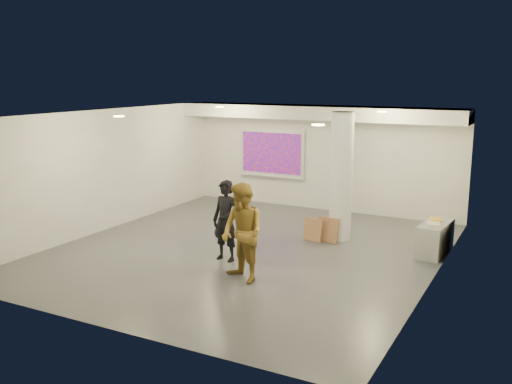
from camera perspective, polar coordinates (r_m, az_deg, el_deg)
The scene contains 20 objects.
floor at distance 12.71m, azimuth -0.84°, elevation -5.85°, with size 8.00×9.00×0.01m, color #3C3E44.
ceiling at distance 12.15m, azimuth -0.88°, elevation 7.77°, with size 8.00×9.00×0.01m, color white.
wall_back at distance 16.39m, azimuth 6.69°, elevation 3.41°, with size 8.00×0.01×3.00m, color silver.
wall_front at distance 8.76m, azimuth -15.10°, elevation -4.11°, with size 8.00×0.01×3.00m, color silver.
wall_left at distance 14.66m, azimuth -14.74°, elevation 2.14°, with size 0.01×9.00×3.00m, color silver.
wall_right at distance 11.05m, azimuth 17.69°, elevation -1.04°, with size 0.01×9.00×3.00m, color silver.
soffit_band at distance 15.74m, azimuth 6.07°, elevation 7.92°, with size 8.00×1.10×0.36m, color silver.
downlight_nw at distance 15.42m, azimuth -3.66°, elevation 8.48°, with size 0.22×0.22×0.02m, color #EBD277.
downlight_ne at distance 13.66m, azimuth 12.48°, elevation 7.84°, with size 0.22×0.22×0.02m, color #EBD277.
downlight_sw at distance 12.18m, azimuth -13.55°, elevation 7.37°, with size 0.22×0.22×0.02m, color #EBD277.
downlight_se at distance 9.87m, azimuth 6.24°, elevation 6.69°, with size 0.22×0.22×0.02m, color #EBD277.
column at distance 13.37m, azimuth 8.51°, elevation 1.52°, with size 0.52×0.52×3.00m, color white.
projection_screen at distance 16.97m, azimuth 1.58°, elevation 3.86°, with size 2.10×0.13×1.42m.
credenza at distance 12.93m, azimuth 17.45°, elevation -4.48°, with size 0.50×1.20×0.70m, color gray.
papers_stack at distance 12.75m, azimuth 17.33°, elevation -3.03°, with size 0.26×0.33×0.02m, color silver.
postit_pad at distance 13.11m, azimuth 17.56°, elevation -2.62°, with size 0.23×0.32×0.03m, color gold.
cardboard_back at distance 13.37m, azimuth 7.21°, elevation -3.77°, with size 0.53×0.05×0.58m, color #946540.
cardboard_front at distance 13.41m, azimuth 5.74°, elevation -3.78°, with size 0.49×0.05×0.54m, color #946540.
woman at distance 11.85m, azimuth -3.04°, elevation -2.89°, with size 0.62×0.41×1.70m, color black.
man at distance 10.62m, azimuth -1.37°, elevation -4.11°, with size 0.91×0.71×1.87m, color olive.
Camera 1 is at (5.80, -10.65, 3.81)m, focal length 40.00 mm.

